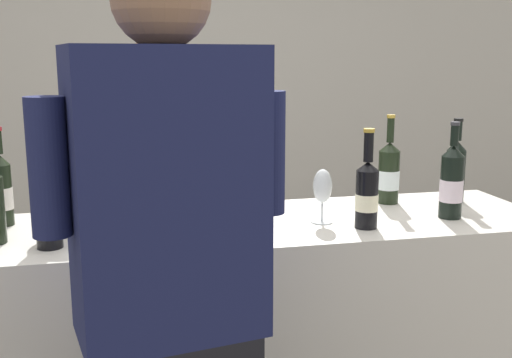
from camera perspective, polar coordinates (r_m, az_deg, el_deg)
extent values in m
cube|color=beige|center=(4.61, -7.40, 9.41)|extent=(8.00, 0.10, 2.80)
cube|color=beige|center=(2.29, -0.47, -16.02)|extent=(2.09, 0.59, 0.99)
cylinder|color=black|center=(2.25, 17.59, -0.73)|extent=(0.08, 0.08, 0.22)
cone|color=black|center=(2.23, 17.79, 2.47)|extent=(0.08, 0.08, 0.04)
cylinder|color=black|center=(2.22, 17.87, 3.83)|extent=(0.03, 0.03, 0.07)
cylinder|color=#333338|center=(2.22, 17.94, 4.89)|extent=(0.03, 0.03, 0.01)
cylinder|color=silver|center=(2.25, 17.58, -1.00)|extent=(0.08, 0.08, 0.08)
cylinder|color=black|center=(2.24, -1.14, -0.66)|extent=(0.08, 0.08, 0.19)
cone|color=black|center=(2.22, -1.15, 2.06)|extent=(0.08, 0.08, 0.03)
cylinder|color=black|center=(2.21, -1.16, 3.43)|extent=(0.03, 0.03, 0.08)
cylinder|color=black|center=(2.20, -1.16, 4.63)|extent=(0.04, 0.04, 0.01)
cylinder|color=silver|center=(2.24, -1.14, -0.90)|extent=(0.08, 0.08, 0.06)
cylinder|color=black|center=(2.15, -6.17, -1.25)|extent=(0.07, 0.07, 0.19)
cone|color=black|center=(2.13, -6.23, 1.60)|extent=(0.07, 0.07, 0.03)
cylinder|color=black|center=(2.12, -6.27, 3.28)|extent=(0.03, 0.03, 0.10)
cylinder|color=maroon|center=(2.12, -6.30, 4.72)|extent=(0.04, 0.04, 0.01)
cylinder|color=black|center=(2.06, 10.19, -1.86)|extent=(0.07, 0.07, 0.19)
cone|color=black|center=(2.03, 10.29, 1.18)|extent=(0.07, 0.07, 0.03)
cylinder|color=black|center=(2.02, 10.36, 2.92)|extent=(0.03, 0.03, 0.10)
cylinder|color=#B79333|center=(2.02, 10.41, 4.44)|extent=(0.04, 0.04, 0.01)
cylinder|color=#F0EAC5|center=(2.06, 10.18, -2.12)|extent=(0.08, 0.08, 0.06)
cylinder|color=black|center=(2.51, 17.90, 0.25)|extent=(0.07, 0.07, 0.20)
cone|color=black|center=(2.49, 18.07, 2.96)|extent=(0.07, 0.07, 0.04)
cylinder|color=black|center=(2.48, 18.15, 4.24)|extent=(0.03, 0.03, 0.07)
cylinder|color=black|center=(2.48, 18.21, 5.21)|extent=(0.04, 0.04, 0.01)
cylinder|color=black|center=(2.42, 12.14, 0.17)|extent=(0.08, 0.08, 0.20)
cone|color=black|center=(2.40, 12.26, 2.93)|extent=(0.08, 0.08, 0.03)
cylinder|color=black|center=(2.39, 12.33, 4.43)|extent=(0.03, 0.03, 0.09)
cylinder|color=#B79333|center=(2.39, 12.38, 5.68)|extent=(0.03, 0.03, 0.01)
cylinder|color=silver|center=(2.42, 12.13, -0.06)|extent=(0.08, 0.08, 0.07)
cylinder|color=black|center=(1.99, -1.38, -2.08)|extent=(0.08, 0.08, 0.19)
cone|color=black|center=(1.97, -1.39, 1.01)|extent=(0.08, 0.08, 0.03)
cylinder|color=black|center=(1.96, -1.40, 2.39)|extent=(0.03, 0.03, 0.07)
cylinder|color=#333338|center=(1.96, -1.41, 3.58)|extent=(0.04, 0.04, 0.01)
cylinder|color=black|center=(1.92, -18.63, -3.42)|extent=(0.08, 0.08, 0.18)
cone|color=black|center=(1.89, -18.83, -0.33)|extent=(0.08, 0.08, 0.03)
cylinder|color=black|center=(1.88, -18.94, 1.43)|extent=(0.03, 0.03, 0.09)
cylinder|color=black|center=(1.88, -19.04, 2.95)|extent=(0.03, 0.03, 0.01)
cylinder|color=silver|center=(1.92, -18.61, -3.69)|extent=(0.08, 0.08, 0.06)
cylinder|color=black|center=(2.22, -22.45, -1.39)|extent=(0.07, 0.07, 0.21)
cylinder|color=white|center=(2.23, -22.43, -1.65)|extent=(0.07, 0.07, 0.07)
cylinder|color=silver|center=(2.12, 6.10, -3.95)|extent=(0.08, 0.08, 0.00)
cylinder|color=silver|center=(2.11, 6.12, -2.97)|extent=(0.01, 0.01, 0.07)
ellipsoid|color=silver|center=(2.09, 6.17, -0.65)|extent=(0.06, 0.06, 0.12)
ellipsoid|color=maroon|center=(2.10, 6.16, -1.19)|extent=(0.05, 0.05, 0.04)
cylinder|color=silver|center=(2.10, -15.15, -1.79)|extent=(0.23, 0.23, 0.19)
torus|color=silver|center=(2.08, -15.30, 0.92)|extent=(0.24, 0.24, 0.01)
cube|color=black|center=(2.83, -8.10, -11.81)|extent=(0.37, 0.25, 0.88)
cube|color=black|center=(2.63, -8.54, 3.13)|extent=(0.41, 0.25, 0.59)
sphere|color=#8C664C|center=(2.61, -8.80, 11.64)|extent=(0.21, 0.21, 0.21)
cylinder|color=black|center=(2.66, -3.39, 4.85)|extent=(0.08, 0.08, 0.34)
cylinder|color=black|center=(2.61, -13.87, 4.43)|extent=(0.08, 0.08, 0.34)
cube|color=#191E47|center=(1.37, -8.24, -1.41)|extent=(0.44, 0.31, 0.64)
cylinder|color=#191E47|center=(1.31, -18.64, 1.01)|extent=(0.08, 0.08, 0.29)
cylinder|color=#191E47|center=(1.43, 1.12, 2.43)|extent=(0.08, 0.08, 0.29)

